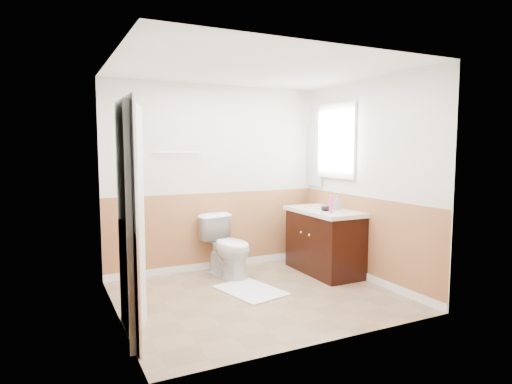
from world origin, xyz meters
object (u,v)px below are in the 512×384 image
toilet (228,246)px  bath_mat (250,290)px  lotion_bottle (331,204)px  vanity_cabinet (324,243)px  soap_dispenser (337,203)px

toilet → bath_mat: toilet is taller
bath_mat → lotion_bottle: bearing=-0.2°
toilet → lotion_bottle: bearing=-44.7°
vanity_cabinet → bath_mat: bearing=-167.4°
toilet → soap_dispenser: size_ratio=4.15×
vanity_cabinet → soap_dispenser: 0.57m
bath_mat → lotion_bottle: size_ratio=3.64×
bath_mat → soap_dispenser: 1.64m
lotion_bottle → soap_dispenser: lotion_bottle is taller
bath_mat → lotion_bottle: (1.12, -0.00, 0.95)m
toilet → soap_dispenser: soap_dispenser is taller
vanity_cabinet → lotion_bottle: bearing=-110.0°
bath_mat → vanity_cabinet: bearing=12.6°
vanity_cabinet → lotion_bottle: lotion_bottle is taller
bath_mat → toilet: bearing=90.0°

